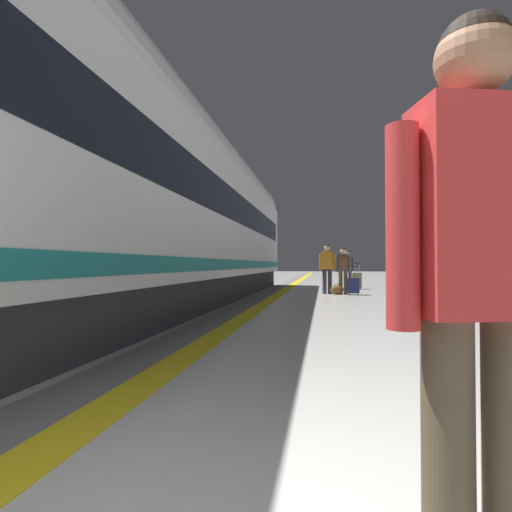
% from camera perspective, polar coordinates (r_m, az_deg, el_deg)
% --- Properties ---
extents(safety_line_strip, '(0.36, 80.00, 0.01)m').
position_cam_1_polar(safety_line_strip, '(10.82, 1.25, -6.44)').
color(safety_line_strip, yellow).
rests_on(safety_line_strip, ground).
extents(tactile_edge_band, '(0.72, 80.00, 0.01)m').
position_cam_1_polar(tactile_edge_band, '(10.88, -0.74, -6.42)').
color(tactile_edge_band, slate).
rests_on(tactile_edge_band, ground).
extents(high_speed_train, '(2.94, 27.58, 4.97)m').
position_cam_1_polar(high_speed_train, '(8.46, -17.14, 9.10)').
color(high_speed_train, '#38383D').
rests_on(high_speed_train, ground).
extents(traveller_foreground, '(0.52, 0.28, 1.72)m').
position_cam_1_polar(traveller_foreground, '(1.35, 27.85, -1.15)').
color(traveller_foreground, brown).
rests_on(traveller_foreground, ground).
extents(passenger_near, '(0.49, 0.31, 1.57)m').
position_cam_1_polar(passenger_near, '(14.30, 11.76, -1.42)').
color(passenger_near, brown).
rests_on(passenger_near, ground).
extents(suitcase_near, '(0.39, 0.25, 0.94)m').
position_cam_1_polar(suitcase_near, '(14.10, 13.12, -3.95)').
color(suitcase_near, '#19234C').
rests_on(suitcase_near, ground).
extents(passenger_mid, '(0.50, 0.32, 1.59)m').
position_cam_1_polar(passenger_mid, '(17.65, 12.40, -1.31)').
color(passenger_mid, black).
rests_on(passenger_mid, ground).
extents(suitcase_mid, '(0.42, 0.31, 1.05)m').
position_cam_1_polar(suitcase_mid, '(17.46, 13.49, -3.23)').
color(suitcase_mid, '#596038').
rests_on(suitcase_mid, ground).
extents(passenger_far, '(0.53, 0.22, 1.70)m').
position_cam_1_polar(passenger_far, '(14.49, 9.65, -1.20)').
color(passenger_far, '#383842').
rests_on(passenger_far, ground).
extents(duffel_bag_far, '(0.44, 0.26, 0.36)m').
position_cam_1_polar(duffel_bag_far, '(14.31, 10.96, -4.53)').
color(duffel_bag_far, brown).
rests_on(duffel_bag_far, ground).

